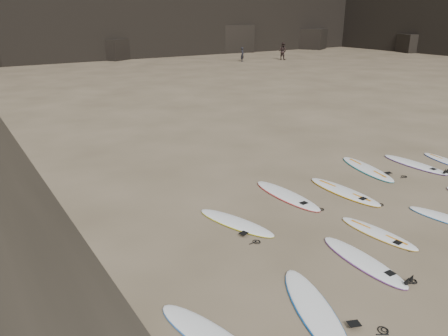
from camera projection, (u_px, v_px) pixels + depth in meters
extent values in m
plane|color=#897559|center=(399.00, 231.00, 11.30)|extent=(240.00, 240.00, 0.00)
cube|color=black|center=(112.00, 49.00, 50.59)|extent=(4.23, 4.46, 2.33)
cube|color=black|center=(229.00, 38.00, 59.80)|extent=(5.95, 5.19, 3.59)
cube|color=black|center=(310.00, 39.00, 64.94)|extent=(5.31, 5.56, 2.88)
cube|color=black|center=(414.00, 43.00, 59.58)|extent=(4.39, 4.01, 2.41)
ellipsoid|color=white|center=(314.00, 309.00, 8.27)|extent=(1.60, 2.80, 0.10)
ellipsoid|color=white|center=(363.00, 261.00, 9.89)|extent=(0.76, 2.52, 0.09)
ellipsoid|color=white|center=(378.00, 233.00, 11.14)|extent=(0.70, 2.26, 0.08)
ellipsoid|color=white|center=(236.00, 222.00, 11.68)|extent=(1.30, 2.54, 0.09)
ellipsoid|color=white|center=(287.00, 195.00, 13.39)|extent=(0.73, 2.79, 0.10)
ellipsoid|color=white|center=(344.00, 191.00, 13.68)|extent=(0.74, 2.77, 0.10)
ellipsoid|color=white|center=(367.00, 169.00, 15.63)|extent=(1.30, 2.88, 0.10)
ellipsoid|color=white|center=(415.00, 164.00, 16.09)|extent=(0.64, 2.64, 0.09)
ellipsoid|color=white|center=(447.00, 161.00, 16.45)|extent=(0.96, 2.26, 0.08)
ellipsoid|color=white|center=(210.00, 336.00, 7.60)|extent=(1.19, 2.54, 0.09)
imported|color=black|center=(242.00, 54.00, 48.79)|extent=(0.67, 0.65, 1.56)
imported|color=black|center=(283.00, 51.00, 50.46)|extent=(1.03, 1.14, 1.92)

